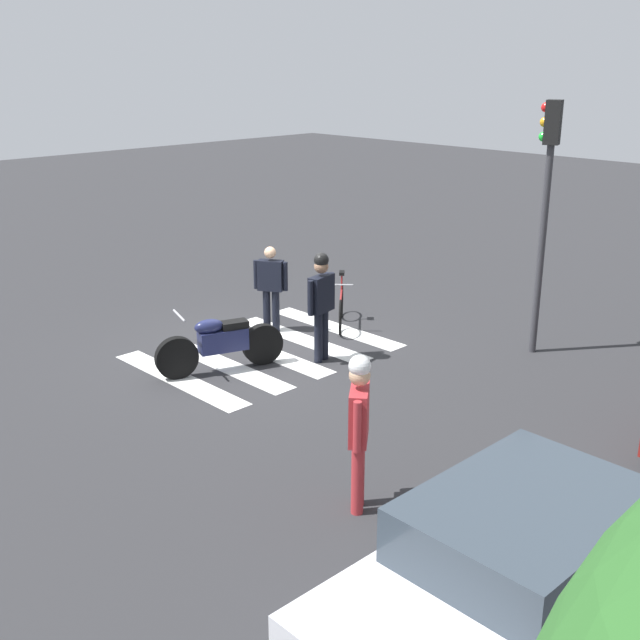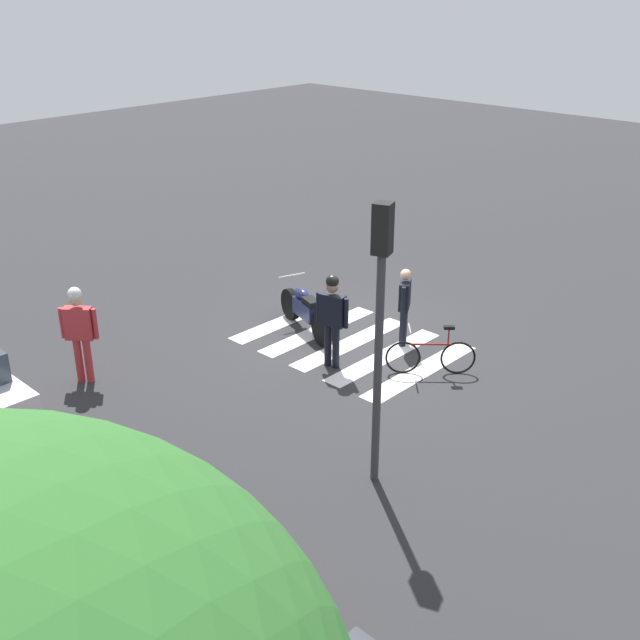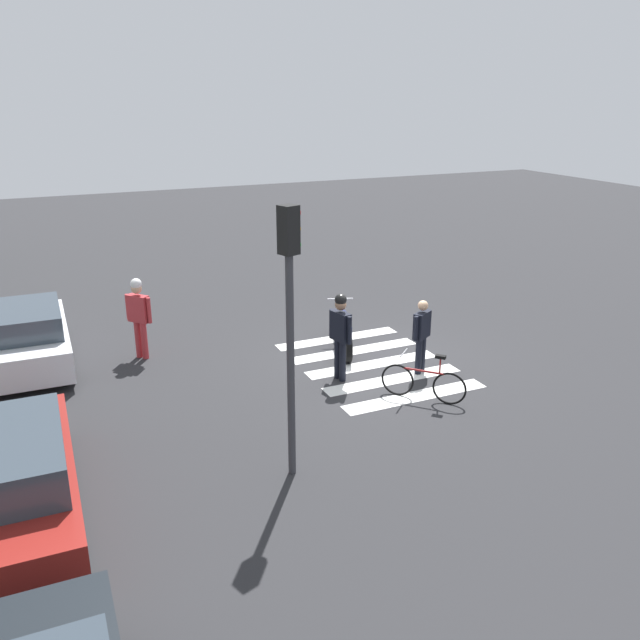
# 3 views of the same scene
# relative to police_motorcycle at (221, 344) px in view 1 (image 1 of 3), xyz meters

# --- Properties ---
(ground_plane) EXTENTS (60.00, 60.00, 0.00)m
(ground_plane) POSITION_rel_police_motorcycle_xyz_m (-1.09, -0.19, -0.48)
(ground_plane) COLOR #2B2B2D
(police_motorcycle) EXTENTS (2.10, 0.93, 1.07)m
(police_motorcycle) POSITION_rel_police_motorcycle_xyz_m (0.00, 0.00, 0.00)
(police_motorcycle) COLOR black
(police_motorcycle) RESTS_ON ground_plane
(leaning_bicycle) EXTENTS (1.29, 1.18, 0.99)m
(leaning_bicycle) POSITION_rel_police_motorcycle_xyz_m (-3.07, -0.24, -0.10)
(leaning_bicycle) COLOR black
(leaning_bicycle) RESTS_ON ground_plane
(officer_on_foot) EXTENTS (0.69, 0.29, 1.89)m
(officer_on_foot) POSITION_rel_police_motorcycle_xyz_m (-1.50, 0.82, 0.63)
(officer_on_foot) COLOR black
(officer_on_foot) RESTS_ON ground_plane
(officer_by_motorcycle) EXTENTS (0.41, 0.58, 1.63)m
(officer_by_motorcycle) POSITION_rel_police_motorcycle_xyz_m (-1.89, -0.92, 0.45)
(officer_by_motorcycle) COLOR black
(officer_by_motorcycle) RESTS_ON ground_plane
(pedestrian_bystander) EXTENTS (0.56, 0.48, 1.88)m
(pedestrian_bystander) POSITION_rel_police_motorcycle_xyz_m (1.45, 4.41, 0.63)
(pedestrian_bystander) COLOR #B22D33
(pedestrian_bystander) RESTS_ON ground_plane
(crosswalk_stripes) EXTENTS (4.05, 3.15, 0.01)m
(crosswalk_stripes) POSITION_rel_police_motorcycle_xyz_m (-1.09, -0.19, -0.47)
(crosswalk_stripes) COLOR silver
(crosswalk_stripes) RESTS_ON ground_plane
(car_white_van) EXTENTS (3.96, 1.83, 1.37)m
(car_white_van) POSITION_rel_police_motorcycle_xyz_m (2.04, 6.80, 0.18)
(car_white_van) COLOR black
(car_white_van) RESTS_ON ground_plane
(traffic_light_pole) EXTENTS (0.31, 0.36, 4.27)m
(traffic_light_pole) POSITION_rel_police_motorcycle_xyz_m (-4.45, 3.09, 2.39)
(traffic_light_pole) COLOR #38383D
(traffic_light_pole) RESTS_ON ground_plane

